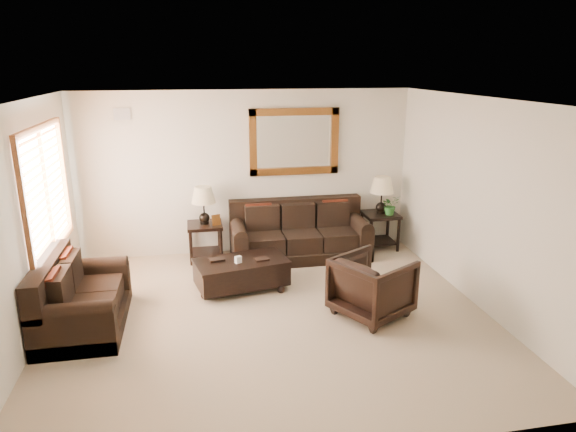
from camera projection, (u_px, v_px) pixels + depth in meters
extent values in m
cube|color=tan|center=(271.00, 316.00, 6.54)|extent=(5.50, 5.00, 0.01)
cube|color=white|center=(268.00, 100.00, 5.77)|extent=(5.50, 5.00, 0.01)
cube|color=beige|center=(247.00, 173.00, 8.50)|extent=(5.50, 0.01, 2.70)
cube|color=beige|center=(321.00, 309.00, 3.80)|extent=(5.50, 0.01, 2.70)
cube|color=beige|center=(24.00, 228.00, 5.66)|extent=(0.01, 5.00, 2.70)
cube|color=beige|center=(479.00, 204.00, 6.64)|extent=(0.01, 5.00, 2.70)
cube|color=white|center=(44.00, 191.00, 6.45)|extent=(0.01, 1.80, 1.50)
cube|color=brown|center=(38.00, 128.00, 6.23)|extent=(0.06, 1.96, 0.08)
cube|color=brown|center=(55.00, 250.00, 6.68)|extent=(0.06, 1.96, 0.08)
cube|color=brown|center=(25.00, 211.00, 5.57)|extent=(0.06, 0.08, 1.50)
cube|color=brown|center=(64.00, 176.00, 7.34)|extent=(0.06, 0.08, 1.50)
cube|color=brown|center=(47.00, 191.00, 6.46)|extent=(0.05, 0.05, 1.50)
cube|color=#4A270E|center=(294.00, 142.00, 8.47)|extent=(1.50, 0.06, 1.10)
cube|color=white|center=(294.00, 142.00, 8.49)|extent=(1.26, 0.01, 0.86)
cube|color=#999999|center=(122.00, 114.00, 7.86)|extent=(0.25, 0.02, 0.18)
cube|color=black|center=(300.00, 251.00, 8.53)|extent=(2.24, 0.97, 0.18)
cube|color=black|center=(295.00, 211.00, 8.71)|extent=(2.24, 0.22, 0.46)
cube|color=black|center=(264.00, 241.00, 8.34)|extent=(0.57, 0.79, 0.28)
cube|color=black|center=(300.00, 239.00, 8.45)|extent=(0.57, 0.79, 0.28)
cube|color=black|center=(335.00, 237.00, 8.56)|extent=(0.57, 0.79, 0.28)
cube|color=black|center=(239.00, 245.00, 8.30)|extent=(0.22, 0.97, 0.54)
cylinder|color=black|center=(238.00, 229.00, 8.22)|extent=(0.22, 0.95, 0.22)
cube|color=black|center=(358.00, 238.00, 8.66)|extent=(0.22, 0.97, 0.54)
cylinder|color=black|center=(359.00, 222.00, 8.59)|extent=(0.22, 0.95, 0.22)
cube|color=#611B0C|center=(259.00, 216.00, 8.42)|extent=(0.43, 0.19, 0.44)
cube|color=#611B0C|center=(335.00, 212.00, 8.65)|extent=(0.43, 0.19, 0.44)
cube|color=black|center=(86.00, 319.00, 6.28)|extent=(0.93, 1.57, 0.18)
cube|color=black|center=(49.00, 278.00, 6.05)|extent=(0.22, 1.57, 0.44)
cube|color=black|center=(81.00, 313.00, 5.95)|extent=(0.76, 0.55, 0.26)
cube|color=black|center=(90.00, 293.00, 6.49)|extent=(0.76, 0.55, 0.26)
cube|color=black|center=(73.00, 334.00, 5.59)|extent=(0.93, 0.22, 0.52)
cylinder|color=black|center=(70.00, 313.00, 5.52)|extent=(0.91, 0.22, 0.22)
cube|color=black|center=(94.00, 284.00, 6.87)|extent=(0.93, 0.22, 0.52)
cylinder|color=black|center=(92.00, 266.00, 6.80)|extent=(0.91, 0.22, 0.22)
cube|color=#611B0C|center=(58.00, 289.00, 5.77)|extent=(0.18, 0.41, 0.42)
cube|color=#611B0C|center=(71.00, 267.00, 6.40)|extent=(0.18, 0.41, 0.42)
cube|color=black|center=(205.00, 225.00, 8.29)|extent=(0.56, 0.56, 0.05)
cube|color=black|center=(206.00, 252.00, 8.43)|extent=(0.47, 0.47, 0.03)
cylinder|color=black|center=(191.00, 249.00, 8.11)|extent=(0.05, 0.05, 0.56)
cylinder|color=black|center=(221.00, 247.00, 8.20)|extent=(0.05, 0.05, 0.56)
cylinder|color=black|center=(191.00, 239.00, 8.56)|extent=(0.05, 0.05, 0.56)
cylinder|color=black|center=(219.00, 237.00, 8.65)|extent=(0.05, 0.05, 0.56)
sphere|color=black|center=(204.00, 218.00, 8.26)|extent=(0.17, 0.17, 0.17)
cylinder|color=black|center=(204.00, 207.00, 8.21)|extent=(0.02, 0.02, 0.36)
cone|color=#CBB687|center=(203.00, 195.00, 8.15)|extent=(0.38, 0.38, 0.26)
cube|color=#4A270E|center=(216.00, 220.00, 8.20)|extent=(0.15, 0.10, 0.17)
cube|color=black|center=(380.00, 215.00, 8.82)|extent=(0.57, 0.57, 0.05)
cube|color=black|center=(379.00, 241.00, 8.95)|extent=(0.49, 0.49, 0.03)
cylinder|color=black|center=(371.00, 237.00, 8.63)|extent=(0.05, 0.05, 0.57)
cylinder|color=black|center=(398.00, 235.00, 8.72)|extent=(0.05, 0.05, 0.57)
cylinder|color=black|center=(362.00, 228.00, 9.09)|extent=(0.05, 0.05, 0.57)
cylinder|color=black|center=(388.00, 227.00, 9.18)|extent=(0.05, 0.05, 0.57)
sphere|color=black|center=(381.00, 207.00, 8.78)|extent=(0.18, 0.18, 0.18)
cylinder|color=black|center=(381.00, 197.00, 8.73)|extent=(0.03, 0.03, 0.38)
cone|color=#CBB687|center=(382.00, 185.00, 8.67)|extent=(0.40, 0.40, 0.27)
sphere|color=black|center=(205.00, 295.00, 7.02)|extent=(0.12, 0.12, 0.12)
sphere|color=black|center=(281.00, 289.00, 7.21)|extent=(0.12, 0.12, 0.12)
sphere|color=black|center=(204.00, 281.00, 7.47)|extent=(0.12, 0.12, 0.12)
sphere|color=black|center=(275.00, 276.00, 7.66)|extent=(0.12, 0.12, 0.12)
cube|color=black|center=(241.00, 272.00, 7.28)|extent=(1.36, 0.91, 0.35)
cube|color=black|center=(241.00, 261.00, 7.23)|extent=(1.39, 0.93, 0.04)
cube|color=black|center=(217.00, 260.00, 7.21)|extent=(0.24, 0.18, 0.03)
cube|color=black|center=(262.00, 259.00, 7.23)|extent=(0.22, 0.17, 0.02)
cube|color=white|center=(238.00, 260.00, 7.12)|extent=(0.10, 0.09, 0.10)
imported|color=black|center=(372.00, 284.00, 6.47)|extent=(1.09, 1.11, 0.86)
imported|color=#20501B|center=(390.00, 207.00, 8.70)|extent=(0.37, 0.39, 0.26)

